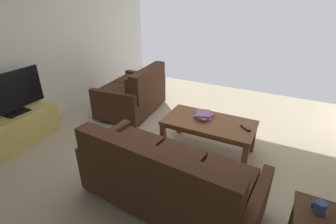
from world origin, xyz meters
The scene contains 10 objects.
ground_plane centered at (0.00, 0.00, 0.00)m, with size 4.92×5.91×0.01m, color #B7A88E.
wall_right centered at (2.46, 0.00, 1.28)m, with size 0.12×5.91×2.56m, color white.
sofa_main centered at (-0.38, 0.96, 0.37)m, with size 1.92×0.97×0.87m.
loveseat_near centered at (1.21, -0.80, 0.37)m, with size 0.98×1.33×0.88m.
coffee_table centered at (-0.43, -0.20, 0.41)m, with size 1.22×0.65×0.48m.
tv_stand centered at (2.14, 0.83, 0.24)m, with size 0.43×1.07×0.48m.
flat_tv centered at (2.14, 0.83, 0.79)m, with size 0.21×0.94×0.61m.
coffee_mug centered at (-1.70, 0.96, 0.60)m, with size 0.10×0.08×0.10m.
book_stack centered at (-0.33, -0.26, 0.52)m, with size 0.27×0.30×0.08m.
tv_remote centered at (-0.92, -0.21, 0.49)m, with size 0.15×0.13×0.02m.
Camera 1 is at (-1.30, 2.70, 2.07)m, focal length 26.53 mm.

